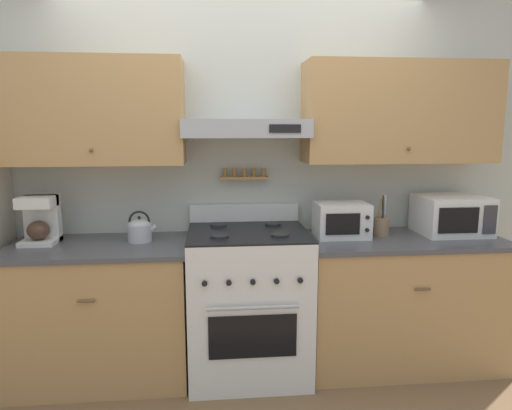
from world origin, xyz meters
TOP-DOWN VIEW (x-y plane):
  - ground_plane at (0.00, 0.00)m, footprint 16.00×16.00m
  - wall_back at (0.04, 0.63)m, footprint 5.20×0.46m
  - counter_left at (-0.96, 0.34)m, footprint 1.14×0.68m
  - counter_right at (1.06, 0.34)m, footprint 1.34×0.68m
  - stove_range at (-0.00, 0.32)m, footprint 0.78×0.72m
  - tea_kettle at (-0.70, 0.40)m, footprint 0.20×0.15m
  - coffee_maker at (-1.33, 0.43)m, footprint 0.22×0.22m
  - microwave at (1.44, 0.42)m, footprint 0.45×0.39m
  - utensil_crock at (0.93, 0.40)m, footprint 0.10×0.10m
  - toaster_oven at (0.64, 0.40)m, footprint 0.35×0.28m

SIDE VIEW (x-z plane):
  - ground_plane at x=0.00m, z-range 0.00..0.00m
  - counter_right at x=1.06m, z-range 0.00..0.89m
  - counter_left at x=-0.96m, z-range 0.00..0.90m
  - stove_range at x=0.00m, z-range -0.06..1.03m
  - utensil_crock at x=0.93m, z-range 0.83..1.11m
  - tea_kettle at x=-0.70m, z-range 0.87..1.08m
  - toaster_oven at x=0.64m, z-range 0.89..1.13m
  - microwave at x=1.44m, z-range 0.89..1.16m
  - coffee_maker at x=-1.33m, z-range 0.89..1.20m
  - wall_back at x=0.04m, z-range 0.16..2.71m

